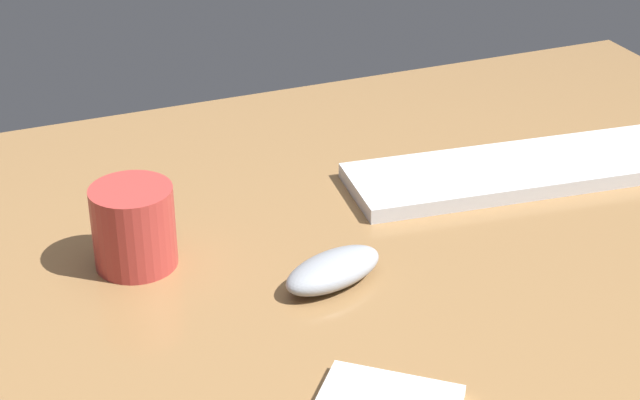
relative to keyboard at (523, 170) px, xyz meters
The scene contains 4 objects.
desk 29.92cm from the keyboard, behind, with size 140.00×84.00×2.00cm, color olive.
keyboard is the anchor object (origin of this frame).
computer_mouse 34.31cm from the keyboard, 156.41° to the right, with size 11.82×5.66×3.21cm, color #999EA5.
coffee_mug 49.68cm from the keyboard, behind, with size 8.84×8.84×9.09cm, color #B23833.
Camera 1 is at (-37.95, -95.08, 61.64)cm, focal length 59.03 mm.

